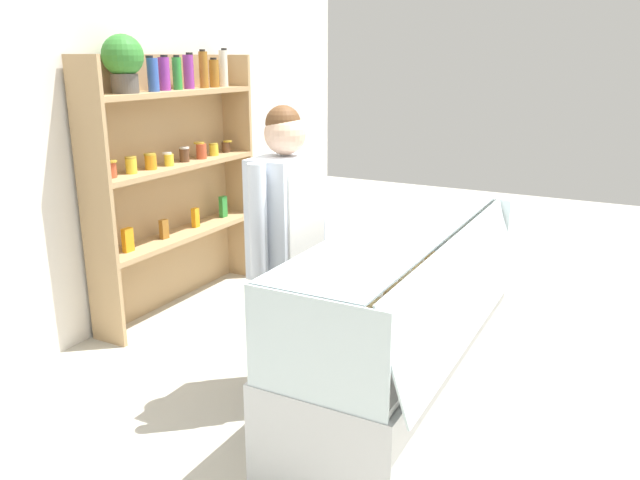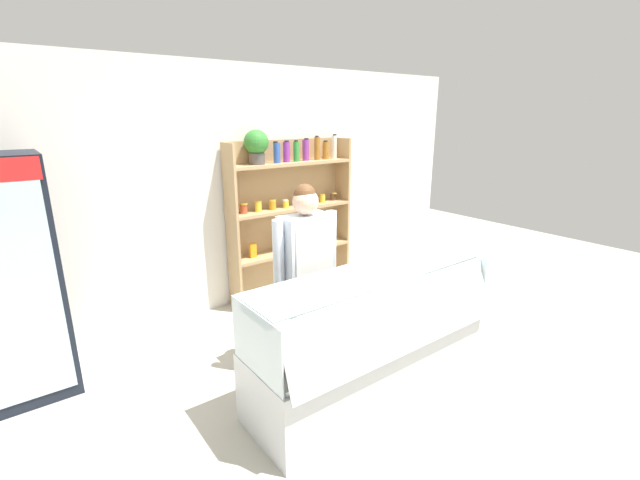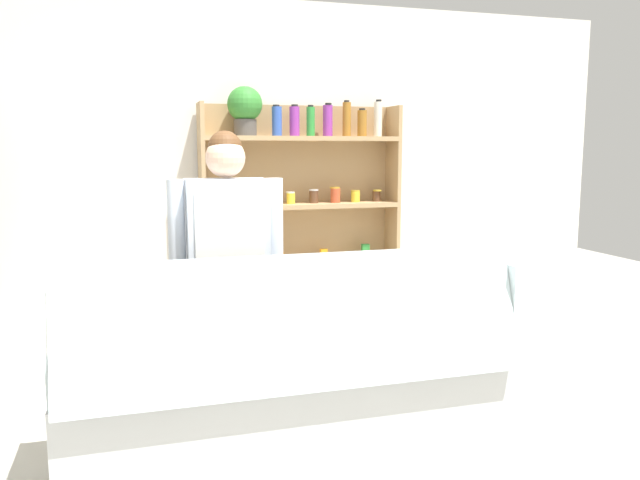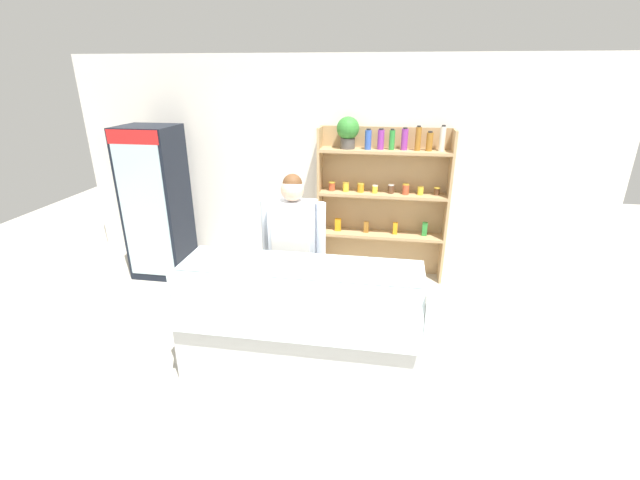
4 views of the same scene
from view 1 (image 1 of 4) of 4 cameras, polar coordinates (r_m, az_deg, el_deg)
name	(u,v)px [view 1 (image 1 of 4)]	position (r m, az deg, el deg)	size (l,w,h in m)	color
ground_plane	(389,403)	(3.64, 6.34, -14.61)	(12.00, 12.00, 0.00)	#B7B2A3
back_wall	(84,139)	(4.44, -20.73, 8.67)	(6.80, 0.10, 2.70)	white
shelving_unit	(167,160)	(4.73, -13.85, 7.16)	(1.59, 0.29, 2.01)	tan
deli_display_case	(403,355)	(3.46, 7.58, -10.37)	(2.04, 0.73, 1.01)	silver
shop_clerk	(287,233)	(3.32, -3.01, 0.63)	(0.62, 0.25, 1.64)	#383D51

